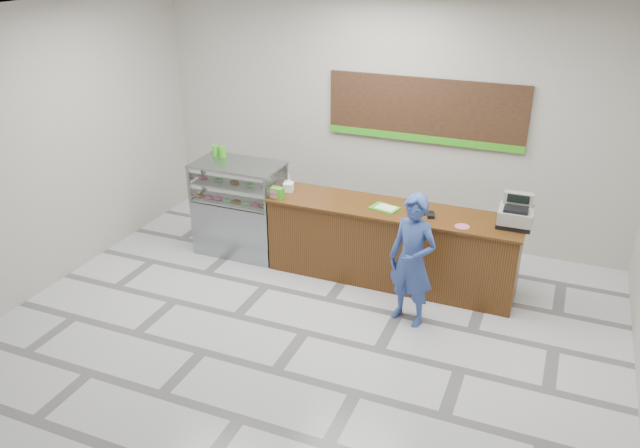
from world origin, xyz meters
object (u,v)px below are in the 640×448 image
at_px(display_case, 240,208).
at_px(cash_register, 516,214).
at_px(serving_tray, 385,208).
at_px(customer, 412,260).
at_px(sales_counter, 391,245).

distance_m(display_case, cash_register, 3.73).
relative_size(serving_tray, customer, 0.24).
height_order(cash_register, customer, customer).
xyz_separation_m(display_case, customer, (2.70, -0.83, 0.12)).
xyz_separation_m(sales_counter, display_case, (-2.22, -0.00, 0.16)).
xyz_separation_m(serving_tray, customer, (0.58, -0.78, -0.24)).
bearing_deg(serving_tray, display_case, -167.23).
height_order(sales_counter, cash_register, cash_register).
relative_size(cash_register, serving_tray, 1.10).
distance_m(sales_counter, display_case, 2.23).
distance_m(display_case, customer, 2.83).
relative_size(display_case, customer, 0.83).
xyz_separation_m(sales_counter, serving_tray, (-0.09, -0.05, 0.52)).
height_order(sales_counter, customer, customer).
xyz_separation_m(display_case, serving_tray, (2.13, -0.05, 0.36)).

